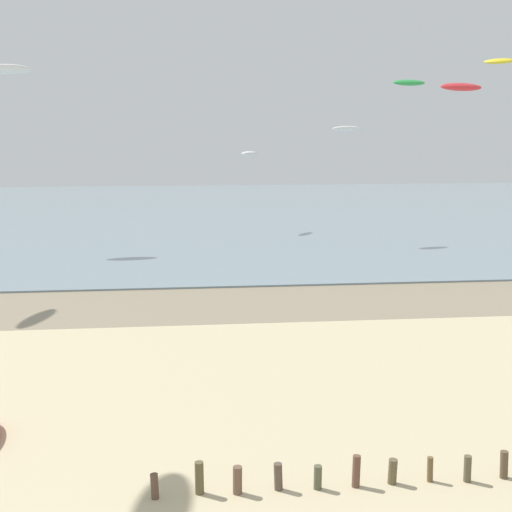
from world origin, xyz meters
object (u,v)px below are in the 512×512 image
object	(u,v)px
kite_aloft_4	(461,87)
kite_aloft_5	(409,83)
kite_aloft_2	(249,153)
kite_aloft_3	(499,61)
kite_aloft_1	(8,69)
kite_aloft_6	(347,129)

from	to	relation	value
kite_aloft_4	kite_aloft_5	distance (m)	7.08
kite_aloft_4	kite_aloft_2	bearing A→B (deg)	111.15
kite_aloft_4	kite_aloft_3	bearing A→B (deg)	45.68
kite_aloft_1	kite_aloft_3	world-z (taller)	kite_aloft_3
kite_aloft_3	kite_aloft_4	world-z (taller)	kite_aloft_3
kite_aloft_5	kite_aloft_1	bearing A→B (deg)	-11.58
kite_aloft_4	kite_aloft_1	bearing A→B (deg)	149.14
kite_aloft_3	kite_aloft_1	bearing A→B (deg)	40.47
kite_aloft_2	kite_aloft_3	world-z (taller)	kite_aloft_3
kite_aloft_3	kite_aloft_5	bearing A→B (deg)	65.81
kite_aloft_2	kite_aloft_5	bearing A→B (deg)	-102.67
kite_aloft_1	kite_aloft_5	bearing A→B (deg)	-16.27
kite_aloft_1	kite_aloft_5	xyz separation A→B (m)	(27.43, -3.38, -0.92)
kite_aloft_1	kite_aloft_4	world-z (taller)	kite_aloft_1
kite_aloft_2	kite_aloft_4	bearing A→B (deg)	-114.26
kite_aloft_3	kite_aloft_6	bearing A→B (deg)	41.79
kite_aloft_3	kite_aloft_4	size ratio (longest dim) A/B	0.85
kite_aloft_3	kite_aloft_5	xyz separation A→B (m)	(-8.30, -4.15, -1.89)
kite_aloft_6	kite_aloft_4	bearing A→B (deg)	96.60
kite_aloft_1	kite_aloft_2	size ratio (longest dim) A/B	1.40
kite_aloft_3	kite_aloft_5	distance (m)	9.47
kite_aloft_2	kite_aloft_5	world-z (taller)	kite_aloft_5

